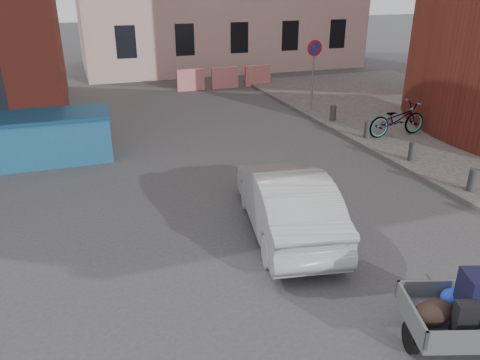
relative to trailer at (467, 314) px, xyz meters
name	(u,v)px	position (x,y,z in m)	size (l,w,h in m)	color
ground	(256,268)	(-1.95, 2.83, -0.61)	(120.00, 120.00, 0.00)	#38383A
no_parking_sign	(314,60)	(4.05, 12.31, 1.41)	(0.60, 0.09, 2.65)	gray
bollards	(413,151)	(4.05, 6.23, -0.21)	(0.22, 9.02, 0.55)	#3A3A3D
barriers	(225,78)	(2.25, 17.83, -0.11)	(4.70, 0.18, 1.00)	red
trailer	(467,314)	(0.00, 0.00, 0.00)	(1.86, 1.97, 1.20)	black
dumpster	(53,137)	(-5.40, 9.97, 0.08)	(3.27, 1.73, 1.36)	#1B5484
silver_car	(287,201)	(-0.88, 3.91, 0.07)	(1.43, 4.10, 1.35)	#A5A7AC
bicycle	(397,119)	(5.07, 8.35, 0.06)	(0.72, 2.07, 1.09)	black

